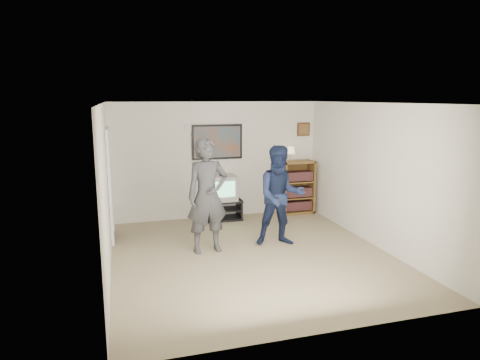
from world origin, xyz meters
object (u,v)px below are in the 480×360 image
media_stand (221,210)px  bookshelf (297,187)px  person_tall (207,196)px  crt_television (221,188)px  person_short (280,196)px

media_stand → bookshelf: size_ratio=0.73×
media_stand → person_tall: person_tall is taller
media_stand → bookshelf: bearing=2.4°
bookshelf → person_tall: person_tall is taller
crt_television → person_tall: size_ratio=0.32×
person_tall → person_short: bearing=-6.4°
media_stand → person_short: (0.63, -1.83, 0.67)m
media_stand → bookshelf: bookshelf is taller
media_stand → person_short: size_ratio=0.49×
bookshelf → person_short: person_short is taller
crt_television → person_short: 1.95m
crt_television → bookshelf: bookshelf is taller
bookshelf → person_tall: bearing=-142.6°
bookshelf → person_short: size_ratio=0.67×
person_tall → person_short: size_ratio=1.09×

